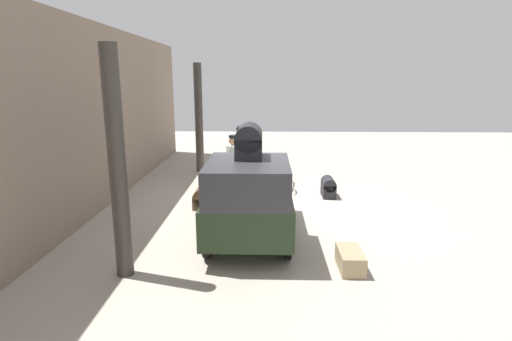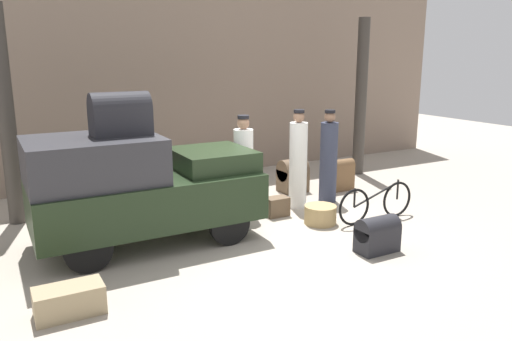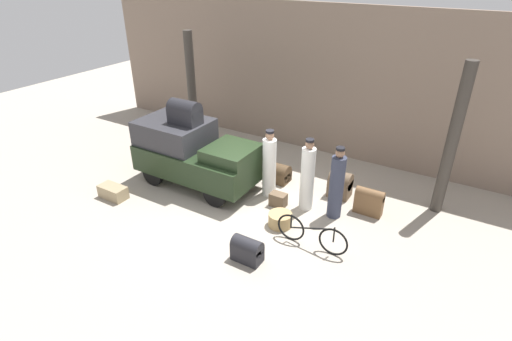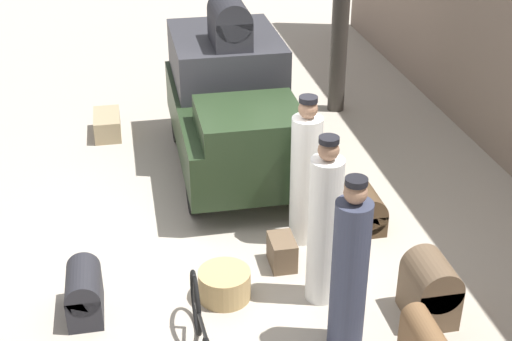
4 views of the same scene
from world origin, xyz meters
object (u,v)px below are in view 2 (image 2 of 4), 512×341
Objects in this scene: bicycle at (376,203)px; trunk_on_truck_roof at (120,115)px; trunk_wicker_pale at (277,207)px; suitcase_black_upright at (69,301)px; trunk_umber_medium at (339,174)px; trunk_barrel_dark at (221,193)px; suitcase_small_leather at (377,234)px; wicker_basket at (320,215)px; truck at (138,186)px; conductor_in_dark_uniform at (328,160)px; porter_with_bicycle at (244,169)px; suitcase_tan_flat at (293,175)px; porter_carrying_trunk at (298,163)px.

trunk_on_truck_roof is at bearing 167.02° from bicycle.
trunk_wicker_pale is 4.32m from suitcase_black_upright.
trunk_umber_medium is (5.93, 2.73, 0.20)m from suitcase_black_upright.
trunk_barrel_dark is at bearing 117.81° from trunk_wicker_pale.
bicycle is 2.59× the size of suitcase_small_leather.
trunk_wicker_pale is (-0.44, 0.72, 0.01)m from wicker_basket.
trunk_barrel_dark is 0.71× the size of trunk_on_truck_roof.
trunk_umber_medium is at bearing 61.72° from suitcase_small_leather.
trunk_umber_medium is (4.60, 0.95, -0.56)m from truck.
bicycle is 2.40× the size of trunk_umber_medium.
suitcase_black_upright is (-4.33, -1.17, 0.01)m from wicker_basket.
trunk_umber_medium is at bearing 44.12° from wicker_basket.
bicycle is 3.98× the size of trunk_wicker_pale.
wicker_basket is (-0.94, 0.35, -0.17)m from bicycle.
trunk_on_truck_roof reaches higher than truck.
wicker_basket is at bearing -131.69° from conductor_in_dark_uniform.
porter_with_bicycle reaches higher than bicycle.
suitcase_tan_flat is at bearing 70.30° from wicker_basket.
wicker_basket is 0.81× the size of trunk_umber_medium.
suitcase_black_upright is (-4.51, -2.17, -0.70)m from porter_carrying_trunk.
bicycle reaches higher than trunk_umber_medium.
suitcase_black_upright is 6.53m from trunk_umber_medium.
conductor_in_dark_uniform reaches higher than trunk_wicker_pale.
porter_carrying_trunk is 4.57× the size of trunk_wicker_pale.
wicker_basket is at bearing 89.79° from suitcase_small_leather.
suitcase_black_upright is 1.20× the size of suitcase_small_leather.
conductor_in_dark_uniform is (0.74, 0.03, -0.02)m from porter_carrying_trunk.
trunk_umber_medium is 0.81× the size of trunk_on_truck_roof.
truck is at bearing 166.38° from bicycle.
suitcase_tan_flat is at bearing 102.85° from conductor_in_dark_uniform.
suitcase_small_leather reaches higher than suitcase_black_upright.
porter_with_bicycle is 2.60m from trunk_on_truck_roof.
porter_with_bicycle is at bearing -81.47° from trunk_barrel_dark.
truck is at bearing -159.63° from suitcase_tan_flat.
porter_carrying_trunk reaches higher than trunk_umber_medium.
trunk_wicker_pale is at bearing 101.49° from suitcase_small_leather.
trunk_on_truck_roof reaches higher than suitcase_black_upright.
porter_carrying_trunk is at bearing -158.77° from trunk_umber_medium.
porter_carrying_trunk is 1.12m from porter_with_bicycle.
wicker_basket is 1.59m from porter_with_bicycle.
wicker_basket is 0.79× the size of suitcase_tan_flat.
bicycle is at bearing -84.25° from suitcase_tan_flat.
bicycle is 2.17× the size of suitcase_black_upright.
truck is 2.42m from trunk_barrel_dark.
suitcase_small_leather is (-0.93, -2.47, -0.57)m from conductor_in_dark_uniform.
truck reaches higher than trunk_umber_medium.
suitcase_tan_flat reaches higher than wicker_basket.
wicker_basket is (3.00, -0.60, -0.76)m from truck.
wicker_basket is at bearing 159.62° from bicycle.
trunk_on_truck_roof reaches higher than trunk_umber_medium.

